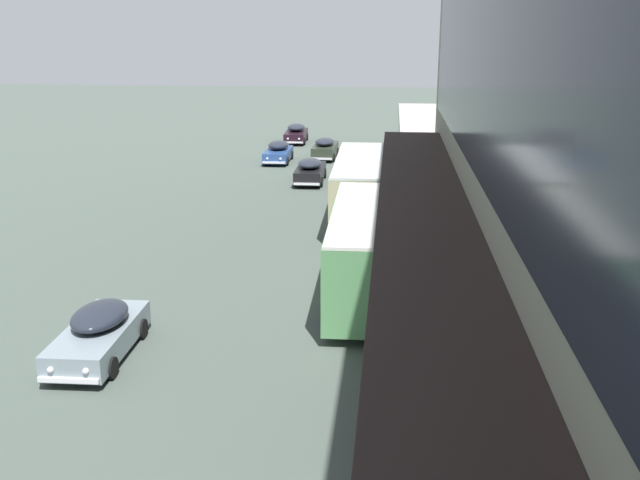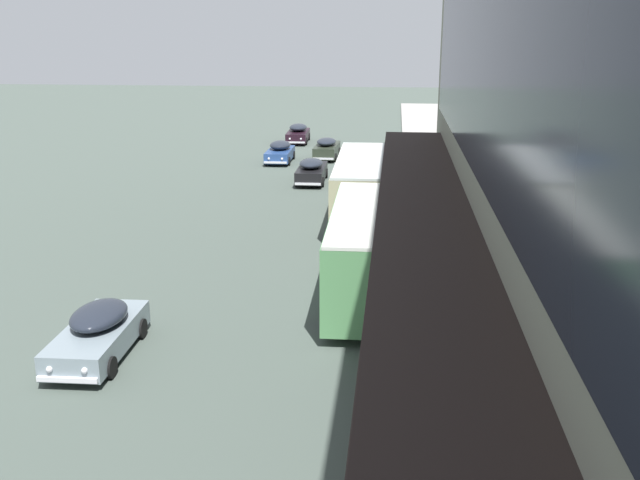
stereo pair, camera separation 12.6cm
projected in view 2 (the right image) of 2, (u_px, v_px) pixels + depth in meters
transit_bus_kerbside_front at (366, 247)px, 25.92m from camera, size 2.88×9.52×3.31m
transit_bus_kerbside_rear at (361, 185)px, 36.43m from camera, size 2.87×10.47×3.27m
sedan_trailing_near at (327, 148)px, 54.62m from camera, size 1.86×4.70×1.60m
sedan_second_near at (298, 133)px, 62.51m from camera, size 2.00×4.96×1.62m
sedan_lead_near at (98, 332)px, 21.46m from camera, size 2.02×4.71×1.53m
sedan_lead_mid at (280, 152)px, 53.19m from camera, size 1.92×4.61×1.57m
sedan_far_back at (312, 171)px, 46.04m from camera, size 1.89×4.85×1.56m
pedestrian_at_kerb at (472, 459)px, 14.37m from camera, size 0.52×0.43×1.86m
fire_hydrant at (446, 388)px, 18.63m from camera, size 0.20×0.40×0.70m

